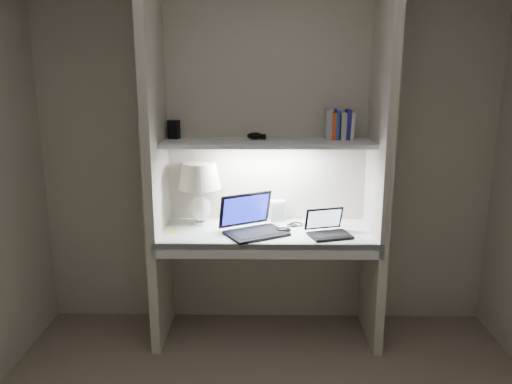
{
  "coord_description": "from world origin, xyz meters",
  "views": [
    {
      "loc": [
        -0.03,
        -1.98,
        1.82
      ],
      "look_at": [
        -0.07,
        1.05,
        1.08
      ],
      "focal_mm": 35.0,
      "sensor_mm": 36.0,
      "label": 1
    }
  ],
  "objects_px": {
    "table_lamp": "(200,183)",
    "book_row": "(339,125)",
    "laptop_main": "(252,224)",
    "speaker": "(278,211)",
    "laptop_netbook": "(328,229)"
  },
  "relations": [
    {
      "from": "laptop_main",
      "to": "book_row",
      "type": "height_order",
      "value": "book_row"
    },
    {
      "from": "table_lamp",
      "to": "speaker",
      "type": "relative_size",
      "value": 2.93
    },
    {
      "from": "laptop_main",
      "to": "book_row",
      "type": "distance_m",
      "value": 0.9
    },
    {
      "from": "laptop_main",
      "to": "speaker",
      "type": "height_order",
      "value": "laptop_main"
    },
    {
      "from": "book_row",
      "to": "table_lamp",
      "type": "bearing_deg",
      "value": -176.83
    },
    {
      "from": "laptop_netbook",
      "to": "book_row",
      "type": "relative_size",
      "value": 1.55
    },
    {
      "from": "book_row",
      "to": "laptop_main",
      "type": "bearing_deg",
      "value": -157.82
    },
    {
      "from": "table_lamp",
      "to": "book_row",
      "type": "xyz_separation_m",
      "value": [
        0.95,
        0.05,
        0.4
      ]
    },
    {
      "from": "table_lamp",
      "to": "laptop_netbook",
      "type": "relative_size",
      "value": 1.4
    },
    {
      "from": "laptop_main",
      "to": "book_row",
      "type": "relative_size",
      "value": 2.4
    },
    {
      "from": "laptop_main",
      "to": "speaker",
      "type": "relative_size",
      "value": 3.25
    },
    {
      "from": "table_lamp",
      "to": "book_row",
      "type": "bearing_deg",
      "value": 3.17
    },
    {
      "from": "laptop_netbook",
      "to": "laptop_main",
      "type": "bearing_deg",
      "value": 158.33
    },
    {
      "from": "laptop_netbook",
      "to": "speaker",
      "type": "distance_m",
      "value": 0.45
    },
    {
      "from": "laptop_main",
      "to": "table_lamp",
      "type": "bearing_deg",
      "value": 123.96
    }
  ]
}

